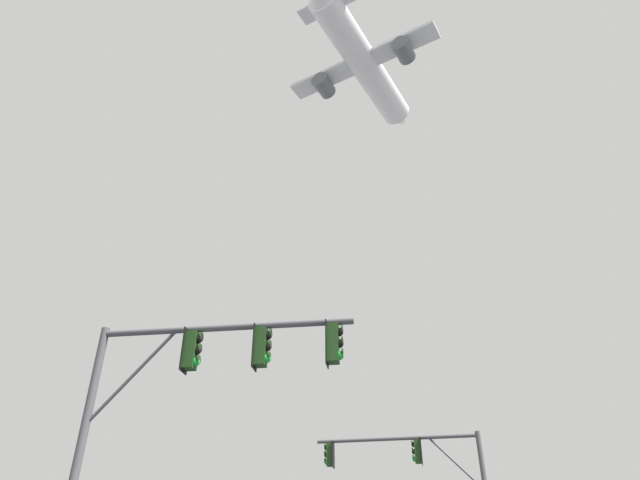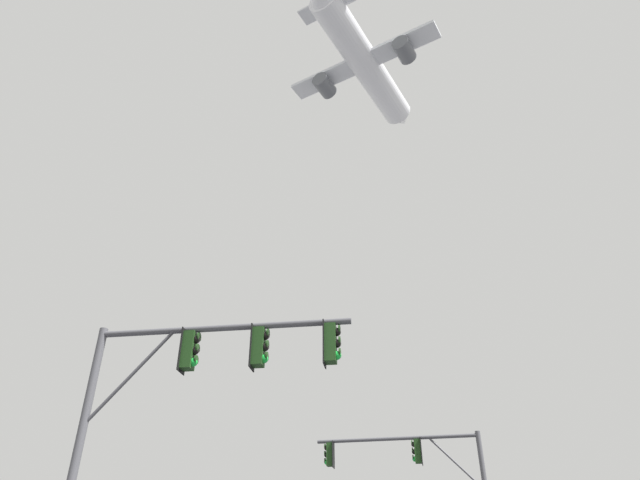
{
  "view_description": "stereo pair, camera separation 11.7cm",
  "coord_description": "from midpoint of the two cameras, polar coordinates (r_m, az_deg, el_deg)",
  "views": [
    {
      "loc": [
        -0.18,
        -5.58,
        1.42
      ],
      "look_at": [
        -0.36,
        18.45,
        15.94
      ],
      "focal_mm": 30.98,
      "sensor_mm": 36.0,
      "label": 1
    },
    {
      "loc": [
        -0.06,
        -5.57,
        1.42
      ],
      "look_at": [
        -0.36,
        18.45,
        15.94
      ],
      "focal_mm": 30.98,
      "sensor_mm": 36.0,
      "label": 2
    }
  ],
  "objects": [
    {
      "name": "signal_pole_near",
      "position": [
        13.3,
        -13.12,
        -14.36
      ],
      "size": [
        6.18,
        1.03,
        6.58
      ],
      "color": "#4C4C51",
      "rests_on": "ground"
    },
    {
      "name": "airplane",
      "position": [
        62.54,
        4.68,
        17.74
      ],
      "size": [
        15.66,
        20.28,
        5.97
      ],
      "color": "white"
    },
    {
      "name": "signal_pole_far",
      "position": [
        23.9,
        10.77,
        -22.64
      ],
      "size": [
        6.53,
        1.46,
        6.28
      ],
      "color": "#4C4C51",
      "rests_on": "ground"
    }
  ]
}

